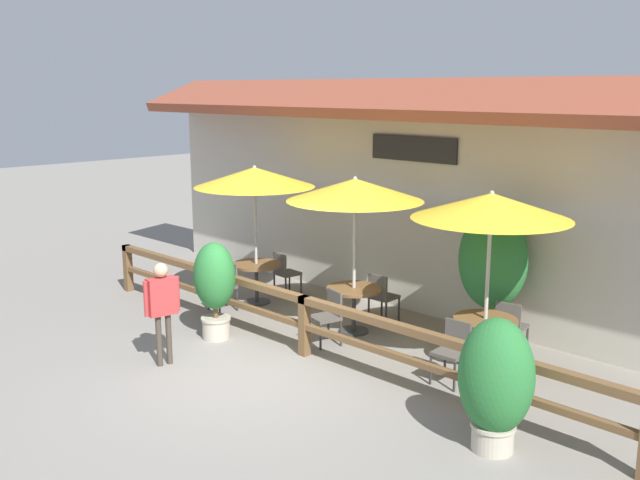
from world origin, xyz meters
name	(u,v)px	position (x,y,z in m)	size (l,w,h in m)	color
ground_plane	(253,374)	(0.00, 0.00, 0.00)	(60.00, 60.00, 0.00)	gray
building_facade	(426,196)	(0.00, 4.10, 2.16)	(14.28, 1.49, 4.23)	#BCB7A8
patio_railing	(304,312)	(0.00, 1.05, 0.70)	(10.40, 0.14, 0.95)	brown
patio_umbrella_near	(255,177)	(-2.63, 2.34, 2.43)	(2.26, 2.26, 2.65)	#B7B2A8
dining_table_near	(256,271)	(-2.63, 2.34, 0.62)	(0.93, 0.93, 0.78)	brown
chair_near_streetside	(225,284)	(-2.70, 1.64, 0.50)	(0.46, 0.46, 0.88)	#514C47
chair_near_wallside	(285,271)	(-2.58, 3.03, 0.50)	(0.46, 0.46, 0.88)	#514C47
patio_umbrella_middle	(355,190)	(-0.18, 2.39, 2.43)	(2.26, 2.26, 2.65)	#B7B2A8
dining_table_middle	(354,297)	(-0.18, 2.39, 0.62)	(0.93, 0.93, 0.78)	brown
chair_middle_streetside	(328,314)	(-0.09, 1.66, 0.50)	(0.51, 0.51, 0.88)	#514C47
chair_middle_wallside	(382,295)	(-0.17, 3.12, 0.50)	(0.44, 0.44, 0.88)	#514C47
patio_umbrella_far	(491,206)	(2.27, 2.51, 2.43)	(2.26, 2.26, 2.65)	#B7B2A8
dining_table_far	(485,329)	(2.27, 2.51, 0.62)	(0.93, 0.93, 0.78)	brown
chair_far_streetside	(453,349)	(2.22, 1.77, 0.50)	(0.44, 0.44, 0.88)	#514C47
chair_far_wallside	(510,325)	(2.27, 3.25, 0.50)	(0.48, 0.48, 0.88)	#514C47
potted_plant_entrance_palm	(496,381)	(3.64, 0.49, 0.84)	(0.87, 0.78, 1.57)	#B7AD99
potted_plant_corner_fern	(215,283)	(-1.60, 0.57, 0.94)	(0.73, 0.66, 1.62)	#B7AD99
potted_plant_broad_leaf	(493,265)	(1.73, 3.55, 1.30)	(1.12, 1.00, 2.20)	#9E4C33
pedestrian	(162,300)	(-1.22, -0.68, 1.00)	(0.27, 0.55, 1.56)	#42382D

